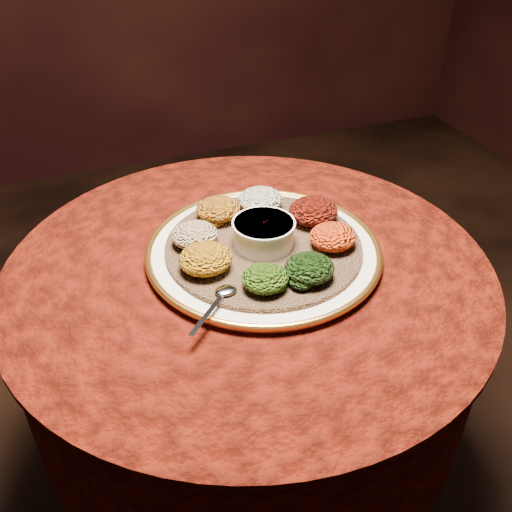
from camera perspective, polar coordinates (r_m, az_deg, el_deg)
name	(u,v)px	position (r m, az deg, el deg)	size (l,w,h in m)	color
table	(249,331)	(1.24, -0.74, -7.48)	(0.96, 0.96, 0.73)	black
platter	(263,251)	(1.14, 0.75, 0.52)	(0.59, 0.59, 0.02)	white
injera	(264,246)	(1.13, 0.76, 0.97)	(0.39, 0.39, 0.01)	#8A6545
stew_bowl	(264,232)	(1.11, 0.77, 2.44)	(0.12, 0.12, 0.05)	white
spoon	(223,294)	(1.00, -3.31, -3.83)	(0.11, 0.11, 0.01)	silver
portion_ayib	(260,200)	(1.23, 0.43, 5.65)	(0.10, 0.09, 0.05)	beige
portion_kitfo	(313,211)	(1.19, 5.75, 4.50)	(0.10, 0.10, 0.05)	black
portion_tikil	(333,237)	(1.12, 7.68, 1.93)	(0.09, 0.09, 0.04)	#B9760F
portion_gomen	(309,268)	(1.03, 5.35, -1.23)	(0.09, 0.09, 0.04)	black
portion_mixveg	(265,278)	(1.01, 0.92, -2.25)	(0.08, 0.08, 0.04)	#A6240A
portion_kik	(206,259)	(1.05, -5.07, -0.27)	(0.10, 0.10, 0.05)	#A4700E
portion_timatim	(195,235)	(1.12, -6.14, 2.11)	(0.09, 0.09, 0.04)	maroon
portion_shiro	(218,209)	(1.20, -3.80, 4.69)	(0.09, 0.09, 0.05)	#9D6C13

